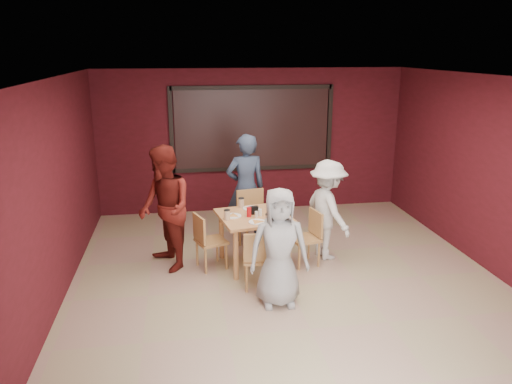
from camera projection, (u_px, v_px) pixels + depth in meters
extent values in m
plane|color=tan|center=(289.00, 286.00, 6.89)|extent=(7.00, 7.00, 0.00)
cube|color=black|center=(252.00, 129.00, 9.71)|extent=(3.00, 0.02, 1.50)
cube|color=tan|center=(254.00, 217.00, 7.35)|extent=(1.15, 1.15, 0.04)
cylinder|color=tan|center=(222.00, 235.00, 7.70)|extent=(0.07, 0.07, 0.75)
cylinder|color=tan|center=(270.00, 230.00, 7.95)|extent=(0.07, 0.07, 0.75)
cylinder|color=tan|center=(236.00, 255.00, 6.97)|extent=(0.07, 0.07, 0.75)
cylinder|color=tan|center=(289.00, 248.00, 7.22)|extent=(0.07, 0.07, 0.75)
cylinder|color=white|center=(257.00, 222.00, 7.04)|extent=(0.25, 0.25, 0.01)
cone|color=#EABC52|center=(257.00, 221.00, 7.04)|extent=(0.23, 0.23, 0.02)
cylinder|color=beige|center=(268.00, 219.00, 6.95)|extent=(0.09, 0.09, 0.14)
cylinder|color=black|center=(268.00, 214.00, 6.93)|extent=(0.09, 0.09, 0.01)
cylinder|color=white|center=(251.00, 208.00, 7.64)|extent=(0.25, 0.25, 0.01)
cone|color=#EABC52|center=(251.00, 207.00, 7.64)|extent=(0.23, 0.23, 0.02)
cylinder|color=beige|center=(241.00, 203.00, 7.70)|extent=(0.09, 0.09, 0.14)
cylinder|color=black|center=(241.00, 198.00, 7.67)|extent=(0.09, 0.09, 0.01)
cylinder|color=white|center=(233.00, 216.00, 7.30)|extent=(0.25, 0.25, 0.01)
cone|color=#EABC52|center=(233.00, 215.00, 7.29)|extent=(0.23, 0.23, 0.02)
cylinder|color=beige|center=(227.00, 215.00, 7.13)|extent=(0.09, 0.09, 0.14)
cylinder|color=black|center=(227.00, 210.00, 7.11)|extent=(0.09, 0.09, 0.01)
cylinder|color=white|center=(275.00, 214.00, 7.39)|extent=(0.25, 0.25, 0.01)
cone|color=#EABC52|center=(275.00, 213.00, 7.39)|extent=(0.23, 0.23, 0.02)
cylinder|color=beige|center=(280.00, 207.00, 7.52)|extent=(0.09, 0.09, 0.14)
cylinder|color=black|center=(280.00, 202.00, 7.50)|extent=(0.09, 0.09, 0.01)
cylinder|color=silver|center=(260.00, 212.00, 7.31)|extent=(0.06, 0.06, 0.10)
cylinder|color=silver|center=(256.00, 214.00, 7.26)|extent=(0.05, 0.05, 0.08)
cylinder|color=#AB0C12|center=(249.00, 212.00, 7.26)|extent=(0.07, 0.07, 0.15)
cube|color=black|center=(254.00, 210.00, 7.39)|extent=(0.14, 0.09, 0.12)
cube|color=#B99148|center=(258.00, 259.00, 6.75)|extent=(0.45, 0.45, 0.04)
cylinder|color=#B99148|center=(269.00, 268.00, 6.98)|extent=(0.03, 0.03, 0.40)
cylinder|color=#B99148|center=(246.00, 268.00, 6.96)|extent=(0.03, 0.03, 0.40)
cylinder|color=#B99148|center=(271.00, 278.00, 6.66)|extent=(0.03, 0.03, 0.40)
cylinder|color=#B99148|center=(247.00, 279.00, 6.65)|extent=(0.03, 0.03, 0.40)
cube|color=#B99148|center=(259.00, 248.00, 6.51)|extent=(0.41, 0.08, 0.39)
cube|color=#B99148|center=(254.00, 221.00, 8.06)|extent=(0.53, 0.53, 0.04)
cylinder|color=#B99148|center=(247.00, 241.00, 7.90)|extent=(0.04, 0.04, 0.45)
cylinder|color=#B99148|center=(269.00, 238.00, 8.02)|extent=(0.04, 0.04, 0.45)
cylinder|color=#B99148|center=(240.00, 233.00, 8.24)|extent=(0.04, 0.04, 0.45)
cylinder|color=#B99148|center=(261.00, 230.00, 8.35)|extent=(0.04, 0.04, 0.45)
cube|color=#B99148|center=(250.00, 202.00, 8.17)|extent=(0.46, 0.12, 0.44)
cube|color=#B99148|center=(211.00, 241.00, 7.35)|extent=(0.52, 0.52, 0.04)
cylinder|color=#B99148|center=(226.00, 257.00, 7.35)|extent=(0.03, 0.03, 0.40)
cylinder|color=#B99148|center=(217.00, 249.00, 7.63)|extent=(0.03, 0.03, 0.40)
cylinder|color=#B99148|center=(206.00, 261.00, 7.20)|extent=(0.03, 0.03, 0.40)
cylinder|color=#B99148|center=(197.00, 253.00, 7.48)|extent=(0.03, 0.03, 0.40)
cube|color=#B99148|center=(199.00, 229.00, 7.20)|extent=(0.17, 0.39, 0.39)
cube|color=#B99148|center=(305.00, 239.00, 7.47)|extent=(0.48, 0.48, 0.04)
cylinder|color=#B99148|center=(290.00, 250.00, 7.61)|extent=(0.03, 0.03, 0.39)
cylinder|color=#B99148|center=(299.00, 258.00, 7.32)|extent=(0.03, 0.03, 0.39)
cylinder|color=#B99148|center=(309.00, 247.00, 7.73)|extent=(0.03, 0.03, 0.39)
cylinder|color=#B99148|center=(319.00, 254.00, 7.44)|extent=(0.03, 0.03, 0.39)
cube|color=#B99148|center=(316.00, 223.00, 7.47)|extent=(0.12, 0.40, 0.38)
imported|color=#9C9C9C|center=(279.00, 248.00, 6.21)|extent=(0.77, 0.52, 1.53)
imported|color=#2F3C53|center=(246.00, 188.00, 8.33)|extent=(0.72, 0.53, 1.82)
imported|color=maroon|center=(165.00, 209.00, 7.22)|extent=(0.97, 1.09, 1.84)
imported|color=silver|center=(328.00, 210.00, 7.63)|extent=(0.85, 1.13, 1.55)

